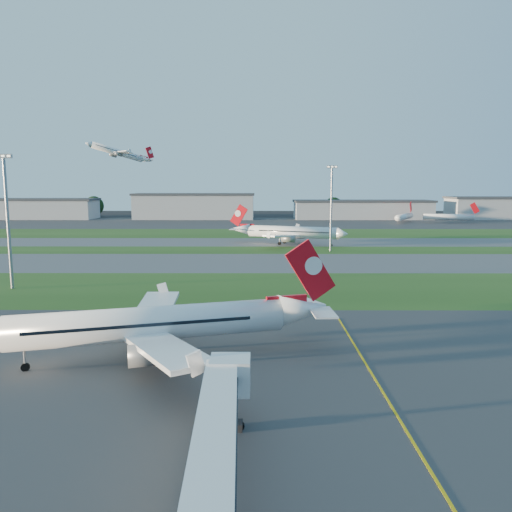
{
  "coord_description": "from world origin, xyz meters",
  "views": [
    {
      "loc": [
        -7.15,
        -43.1,
        19.97
      ],
      "look_at": [
        -7.5,
        48.08,
        7.0
      ],
      "focal_mm": 35.0,
      "sensor_mm": 36.0,
      "label": 1
    }
  ],
  "objects_px": {
    "jet_bridge": "(213,454)",
    "light_mast_west": "(7,212)",
    "light_mast_centre": "(331,202)",
    "mini_jet_near": "(404,217)",
    "airliner_parked": "(153,324)",
    "mini_jet_far": "(449,217)",
    "airliner_taxiing": "(291,232)"
  },
  "relations": [
    {
      "from": "airliner_parked",
      "to": "airliner_taxiing",
      "type": "height_order",
      "value": "same"
    },
    {
      "from": "mini_jet_far",
      "to": "light_mast_west",
      "type": "height_order",
      "value": "light_mast_west"
    },
    {
      "from": "mini_jet_near",
      "to": "airliner_parked",
      "type": "bearing_deg",
      "value": -172.16
    },
    {
      "from": "light_mast_centre",
      "to": "mini_jet_far",
      "type": "bearing_deg",
      "value": 55.29
    },
    {
      "from": "mini_jet_far",
      "to": "airliner_parked",
      "type": "bearing_deg",
      "value": -110.74
    },
    {
      "from": "airliner_parked",
      "to": "airliner_taxiing",
      "type": "distance_m",
      "value": 114.66
    },
    {
      "from": "light_mast_centre",
      "to": "light_mast_west",
      "type": "bearing_deg",
      "value": -141.34
    },
    {
      "from": "airliner_parked",
      "to": "mini_jet_near",
      "type": "xyz_separation_m",
      "value": [
        90.6,
        212.57,
        -0.92
      ]
    },
    {
      "from": "mini_jet_near",
      "to": "light_mast_centre",
      "type": "bearing_deg",
      "value": -174.9
    },
    {
      "from": "airliner_parked",
      "to": "light_mast_centre",
      "type": "bearing_deg",
      "value": 54.65
    },
    {
      "from": "jet_bridge",
      "to": "mini_jet_far",
      "type": "xyz_separation_m",
      "value": [
        104.59,
        238.42,
        -0.73
      ]
    },
    {
      "from": "jet_bridge",
      "to": "light_mast_west",
      "type": "height_order",
      "value": "light_mast_west"
    },
    {
      "from": "mini_jet_near",
      "to": "light_mast_west",
      "type": "bearing_deg",
      "value": 174.71
    },
    {
      "from": "jet_bridge",
      "to": "light_mast_west",
      "type": "distance_m",
      "value": 81.73
    },
    {
      "from": "airliner_taxiing",
      "to": "mini_jet_far",
      "type": "relative_size",
      "value": 1.28
    },
    {
      "from": "jet_bridge",
      "to": "airliner_parked",
      "type": "bearing_deg",
      "value": 108.73
    },
    {
      "from": "airliner_parked",
      "to": "mini_jet_far",
      "type": "bearing_deg",
      "value": 45.89
    },
    {
      "from": "airliner_taxiing",
      "to": "jet_bridge",
      "type": "bearing_deg",
      "value": 105.18
    },
    {
      "from": "airliner_taxiing",
      "to": "mini_jet_far",
      "type": "bearing_deg",
      "value": -111.72
    },
    {
      "from": "jet_bridge",
      "to": "mini_jet_near",
      "type": "relative_size",
      "value": 1.06
    },
    {
      "from": "jet_bridge",
      "to": "light_mast_centre",
      "type": "distance_m",
      "value": 126.17
    },
    {
      "from": "airliner_taxiing",
      "to": "light_mast_west",
      "type": "height_order",
      "value": "light_mast_west"
    },
    {
      "from": "airliner_parked",
      "to": "light_mast_centre",
      "type": "distance_m",
      "value": 102.24
    },
    {
      "from": "mini_jet_far",
      "to": "light_mast_west",
      "type": "xyz_separation_m",
      "value": [
        -149.78,
        -171.18,
        11.53
      ]
    },
    {
      "from": "airliner_parked",
      "to": "mini_jet_far",
      "type": "relative_size",
      "value": 1.31
    },
    {
      "from": "light_mast_west",
      "to": "jet_bridge",
      "type": "bearing_deg",
      "value": -56.09
    },
    {
      "from": "mini_jet_near",
      "to": "light_mast_west",
      "type": "distance_m",
      "value": 214.43
    },
    {
      "from": "airliner_parked",
      "to": "light_mast_west",
      "type": "relative_size",
      "value": 1.45
    },
    {
      "from": "airliner_parked",
      "to": "mini_jet_far",
      "type": "height_order",
      "value": "airliner_parked"
    },
    {
      "from": "airliner_parked",
      "to": "light_mast_west",
      "type": "height_order",
      "value": "light_mast_west"
    },
    {
      "from": "airliner_parked",
      "to": "light_mast_west",
      "type": "distance_m",
      "value": 54.63
    },
    {
      "from": "jet_bridge",
      "to": "mini_jet_near",
      "type": "height_order",
      "value": "mini_jet_near"
    }
  ]
}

